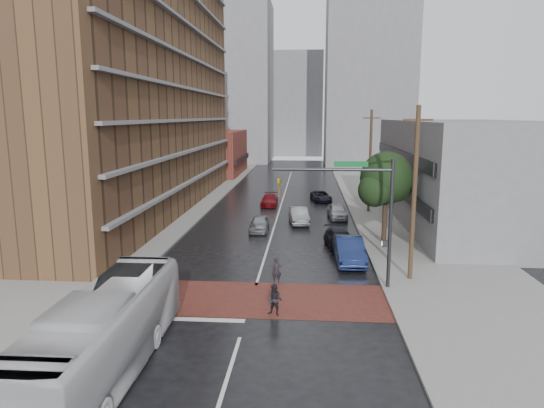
# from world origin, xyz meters

# --- Properties ---
(ground) EXTENTS (160.00, 160.00, 0.00)m
(ground) POSITION_xyz_m (0.00, 0.00, 0.00)
(ground) COLOR black
(ground) RESTS_ON ground
(crosswalk) EXTENTS (14.00, 5.00, 0.02)m
(crosswalk) POSITION_xyz_m (0.00, 0.50, 0.01)
(crosswalk) COLOR brown
(crosswalk) RESTS_ON ground
(sidewalk_west) EXTENTS (9.00, 90.00, 0.15)m
(sidewalk_west) POSITION_xyz_m (-11.50, 25.00, 0.07)
(sidewalk_west) COLOR gray
(sidewalk_west) RESTS_ON ground
(sidewalk_east) EXTENTS (9.00, 90.00, 0.15)m
(sidewalk_east) POSITION_xyz_m (11.50, 25.00, 0.07)
(sidewalk_east) COLOR gray
(sidewalk_east) RESTS_ON ground
(apartment_block) EXTENTS (10.00, 44.00, 28.00)m
(apartment_block) POSITION_xyz_m (-14.00, 24.00, 14.00)
(apartment_block) COLOR brown
(apartment_block) RESTS_ON ground
(storefront_west) EXTENTS (8.00, 16.00, 7.00)m
(storefront_west) POSITION_xyz_m (-12.00, 54.00, 3.50)
(storefront_west) COLOR maroon
(storefront_west) RESTS_ON ground
(building_east) EXTENTS (11.00, 26.00, 9.00)m
(building_east) POSITION_xyz_m (16.50, 20.00, 4.50)
(building_east) COLOR gray
(building_east) RESTS_ON ground
(distant_tower_west) EXTENTS (18.00, 16.00, 32.00)m
(distant_tower_west) POSITION_xyz_m (-14.00, 78.00, 16.00)
(distant_tower_west) COLOR gray
(distant_tower_west) RESTS_ON ground
(distant_tower_east) EXTENTS (16.00, 14.00, 36.00)m
(distant_tower_east) POSITION_xyz_m (14.00, 72.00, 18.00)
(distant_tower_east) COLOR gray
(distant_tower_east) RESTS_ON ground
(distant_tower_center) EXTENTS (12.00, 10.00, 24.00)m
(distant_tower_center) POSITION_xyz_m (0.00, 95.00, 12.00)
(distant_tower_center) COLOR gray
(distant_tower_center) RESTS_ON ground
(street_tree) EXTENTS (4.20, 4.10, 6.90)m
(street_tree) POSITION_xyz_m (8.52, 12.03, 4.73)
(street_tree) COLOR #332319
(street_tree) RESTS_ON ground
(signal_mast) EXTENTS (6.50, 0.30, 7.20)m
(signal_mast) POSITION_xyz_m (5.85, 2.50, 4.73)
(signal_mast) COLOR #2D2D33
(signal_mast) RESTS_ON ground
(utility_pole_near) EXTENTS (1.60, 0.26, 10.00)m
(utility_pole_near) POSITION_xyz_m (8.80, 4.00, 5.14)
(utility_pole_near) COLOR #473321
(utility_pole_near) RESTS_ON ground
(utility_pole_far) EXTENTS (1.60, 0.26, 10.00)m
(utility_pole_far) POSITION_xyz_m (8.80, 24.00, 5.14)
(utility_pole_far) COLOR #473321
(utility_pole_far) RESTS_ON ground
(transit_bus) EXTENTS (2.75, 11.42, 3.18)m
(transit_bus) POSITION_xyz_m (-4.51, -7.39, 1.59)
(transit_bus) COLOR silver
(transit_bus) RESTS_ON ground
(pedestrian_a) EXTENTS (0.61, 0.46, 1.50)m
(pedestrian_a) POSITION_xyz_m (1.14, 3.00, 0.75)
(pedestrian_a) COLOR black
(pedestrian_a) RESTS_ON ground
(pedestrian_b) EXTENTS (0.91, 0.82, 1.54)m
(pedestrian_b) POSITION_xyz_m (1.34, -1.50, 0.77)
(pedestrian_b) COLOR black
(pedestrian_b) RESTS_ON ground
(car_travel_a) EXTENTS (1.55, 3.80, 1.29)m
(car_travel_a) POSITION_xyz_m (-1.12, 15.53, 0.65)
(car_travel_a) COLOR #929499
(car_travel_a) RESTS_ON ground
(car_travel_b) EXTENTS (2.07, 4.48, 1.42)m
(car_travel_b) POSITION_xyz_m (2.08, 18.66, 0.71)
(car_travel_b) COLOR #A0A4A8
(car_travel_b) RESTS_ON ground
(car_travel_c) EXTENTS (1.70, 4.13, 1.19)m
(car_travel_c) POSITION_xyz_m (-1.22, 27.09, 0.60)
(car_travel_c) COLOR maroon
(car_travel_c) RESTS_ON ground
(suv_travel) EXTENTS (2.58, 4.42, 1.16)m
(suv_travel) POSITION_xyz_m (4.31, 30.04, 0.58)
(suv_travel) COLOR black
(suv_travel) RESTS_ON ground
(car_parked_near) EXTENTS (1.90, 5.06, 1.65)m
(car_parked_near) POSITION_xyz_m (5.58, 7.28, 0.82)
(car_parked_near) COLOR #16224D
(car_parked_near) RESTS_ON ground
(car_parked_mid) EXTENTS (2.48, 4.74, 1.31)m
(car_parked_mid) POSITION_xyz_m (5.20, 10.76, 0.66)
(car_parked_mid) COLOR black
(car_parked_mid) RESTS_ON ground
(car_parked_far) EXTENTS (1.91, 4.17, 1.39)m
(car_parked_far) POSITION_xyz_m (5.59, 21.06, 0.69)
(car_parked_far) COLOR #A6A8AE
(car_parked_far) RESTS_ON ground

